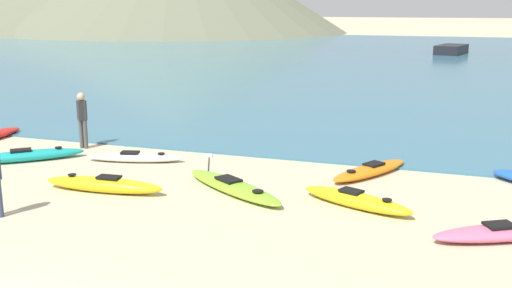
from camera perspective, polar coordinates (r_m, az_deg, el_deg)
bay_water at (r=51.47m, az=12.20°, el=8.09°), size 160.00×70.00×0.06m
kayak_on_sand_0 at (r=13.36m, az=9.52°, el=-5.27°), size 2.74×1.58×0.37m
kayak_on_sand_1 at (r=17.27m, az=-11.46°, el=-1.25°), size 2.81×1.23×0.29m
kayak_on_sand_2 at (r=18.19m, az=-20.97°, el=-1.04°), size 2.74×2.48×0.36m
kayak_on_sand_3 at (r=12.41m, az=22.70°, el=-7.74°), size 2.94×2.07×0.32m
kayak_on_sand_5 at (r=14.27m, az=-2.22°, el=-4.06°), size 3.35×2.56×0.29m
kayak_on_sand_7 at (r=15.90m, az=10.83°, el=-2.46°), size 1.97×2.88×0.30m
kayak_on_sand_8 at (r=14.67m, az=-14.31°, el=-3.76°), size 3.05×0.77×0.40m
person_near_waterline at (r=19.07m, az=-16.22°, el=2.52°), size 0.35×0.31×1.73m
moored_boat_0 at (r=55.95m, az=18.11°, el=8.56°), size 2.91×4.67×0.79m
loose_paddle at (r=16.46m, az=-4.54°, el=-2.13°), size 1.23×2.64×0.03m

